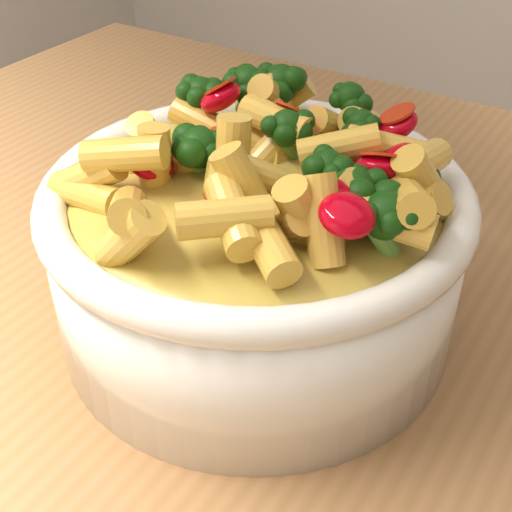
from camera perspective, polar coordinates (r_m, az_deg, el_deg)
The scene contains 3 objects.
table at distance 0.52m, azimuth 11.98°, elevation -16.97°, with size 1.20×0.80×0.90m.
serving_bowl at distance 0.43m, azimuth 0.00°, elevation 0.14°, with size 0.25×0.25×0.11m.
pasta_salad at distance 0.40m, azimuth 0.00°, elevation 8.03°, with size 0.20×0.20×0.04m.
Camera 1 is at (0.08, -0.31, 1.21)m, focal length 50.00 mm.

